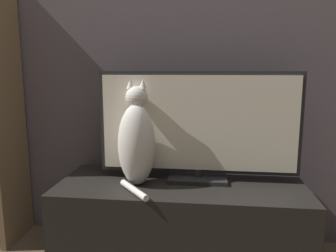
% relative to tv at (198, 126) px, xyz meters
% --- Properties ---
extents(tv_stand, '(1.17, 0.47, 0.40)m').
position_rel_tv_xyz_m(tv_stand, '(-0.08, -0.06, -0.47)').
color(tv_stand, black).
rests_on(tv_stand, ground_plane).
extents(tv, '(0.96, 0.17, 0.53)m').
position_rel_tv_xyz_m(tv, '(0.00, 0.00, 0.00)').
color(tv, black).
rests_on(tv, tv_stand).
extents(cat, '(0.18, 0.30, 0.49)m').
position_rel_tv_xyz_m(cat, '(-0.28, -0.09, -0.06)').
color(cat, silver).
rests_on(cat, tv_stand).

